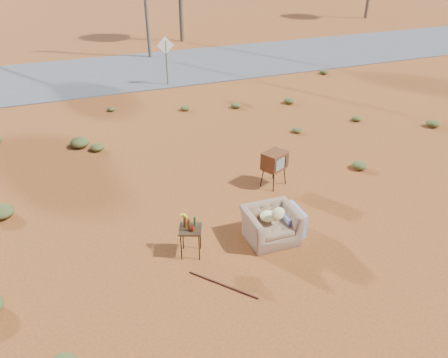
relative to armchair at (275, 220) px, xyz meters
name	(u,v)px	position (x,y,z in m)	size (l,w,h in m)	color
ground	(246,237)	(-0.58, 0.23, -0.47)	(140.00, 140.00, 0.00)	#994D1E
highway	(123,72)	(-0.58, 15.23, -0.45)	(140.00, 7.00, 0.04)	#565659
armchair	(275,220)	(0.00, 0.00, 0.00)	(1.39, 0.87, 1.01)	#856448
tv_unit	(275,161)	(1.11, 2.13, 0.27)	(0.77, 0.71, 1.00)	black
side_table	(189,227)	(-1.96, 0.16, 0.23)	(0.62, 0.62, 0.96)	#362413
rusty_bar	(223,285)	(-1.68, -1.04, -0.45)	(0.04, 0.04, 1.55)	#511F15
road_sign	(166,52)	(0.92, 12.23, 1.03)	(0.78, 0.06, 2.19)	brown
scrub_patch	(161,158)	(-1.41, 4.64, -0.33)	(17.49, 8.07, 0.33)	#4C5424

